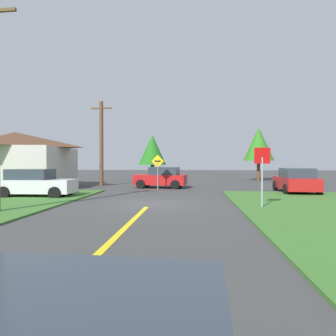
# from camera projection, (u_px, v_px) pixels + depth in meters

# --- Properties ---
(ground_plane) EXTENTS (120.00, 120.00, 0.00)m
(ground_plane) POSITION_uv_depth(u_px,v_px,m) (150.00, 204.00, 14.47)
(ground_plane) COLOR #3E3E3E
(lane_stripe_center) EXTENTS (0.20, 14.00, 0.01)m
(lane_stripe_center) POSITION_uv_depth(u_px,v_px,m) (97.00, 255.00, 6.50)
(lane_stripe_center) COLOR yellow
(lane_stripe_center) RESTS_ON ground
(stop_sign) EXTENTS (0.69, 0.11, 2.64)m
(stop_sign) POSITION_uv_depth(u_px,v_px,m) (262.00, 166.00, 12.97)
(stop_sign) COLOR #9EA0A8
(stop_sign) RESTS_ON ground
(car_on_crossroad) EXTENTS (2.32, 4.40, 1.62)m
(car_on_crossroad) POSITION_uv_depth(u_px,v_px,m) (296.00, 181.00, 19.62)
(car_on_crossroad) COLOR red
(car_on_crossroad) RESTS_ON ground
(parked_car_near_building) EXTENTS (4.26, 1.98, 1.62)m
(parked_car_near_building) POSITION_uv_depth(u_px,v_px,m) (35.00, 183.00, 17.27)
(parked_car_near_building) COLOR silver
(parked_car_near_building) RESTS_ON ground
(car_approaching_junction) EXTENTS (4.14, 2.43, 1.62)m
(car_approaching_junction) POSITION_uv_depth(u_px,v_px,m) (161.00, 178.00, 23.43)
(car_approaching_junction) COLOR red
(car_approaching_junction) RESTS_ON ground
(utility_pole_mid) EXTENTS (1.80, 0.32, 7.08)m
(utility_pole_mid) POSITION_uv_depth(u_px,v_px,m) (101.00, 143.00, 25.24)
(utility_pole_mid) COLOR brown
(utility_pole_mid) RESTS_ON ground
(direction_sign) EXTENTS (0.90, 0.12, 2.53)m
(direction_sign) POSITION_uv_depth(u_px,v_px,m) (158.00, 168.00, 21.34)
(direction_sign) COLOR slate
(direction_sign) RESTS_ON ground
(oak_tree_left) EXTENTS (3.23, 3.23, 5.72)m
(oak_tree_left) POSITION_uv_depth(u_px,v_px,m) (259.00, 144.00, 32.35)
(oak_tree_left) COLOR brown
(oak_tree_left) RESTS_ON ground
(pine_tree_center) EXTENTS (3.10, 3.10, 5.12)m
(pine_tree_center) POSITION_uv_depth(u_px,v_px,m) (152.00, 150.00, 34.15)
(pine_tree_center) COLOR brown
(pine_tree_center) RESTS_ON ground
(barn) EXTENTS (8.38, 8.18, 4.34)m
(barn) POSITION_uv_depth(u_px,v_px,m) (15.00, 160.00, 23.46)
(barn) COLOR beige
(barn) RESTS_ON ground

